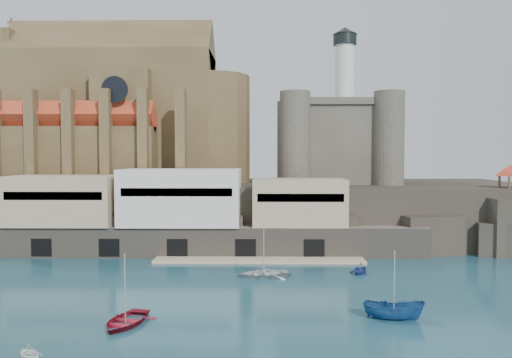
{
  "coord_description": "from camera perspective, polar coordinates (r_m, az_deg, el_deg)",
  "views": [
    {
      "loc": [
        2.56,
        -52.6,
        15.14
      ],
      "look_at": [
        1.34,
        32.0,
        11.09
      ],
      "focal_mm": 35.0,
      "sensor_mm": 36.0,
      "label": 1
    }
  ],
  "objects": [
    {
      "name": "boat_6",
      "position": [
        63.35,
        0.89,
        -11.08
      ],
      "size": [
        2.33,
        4.83,
        6.5
      ],
      "primitive_type": "imported",
      "rotation": [
        0.0,
        0.0,
        4.93
      ],
      "color": "silver",
      "rests_on": "ground"
    },
    {
      "name": "promontory",
      "position": [
        92.58,
        -0.88,
        -3.59
      ],
      "size": [
        100.0,
        36.0,
        10.0
      ],
      "color": "black",
      "rests_on": "ground"
    },
    {
      "name": "boat_7",
      "position": [
        66.26,
        11.78,
        -10.52
      ],
      "size": [
        3.42,
        3.1,
        3.38
      ],
      "primitive_type": "imported",
      "rotation": [
        0.0,
        0.0,
        5.7
      ],
      "color": "navy",
      "rests_on": "ground"
    },
    {
      "name": "boat_0",
      "position": [
        47.93,
        -14.69,
        -15.76
      ],
      "size": [
        4.61,
        2.28,
        6.21
      ],
      "primitive_type": "imported",
      "rotation": [
        0.0,
        0.0,
        6.05
      ],
      "color": "maroon",
      "rests_on": "ground"
    },
    {
      "name": "boat_2",
      "position": [
        49.42,
        15.47,
        -15.2
      ],
      "size": [
        2.44,
        2.39,
        5.56
      ],
      "primitive_type": "imported",
      "rotation": [
        0.0,
        0.0,
        1.42
      ],
      "color": "navy",
      "rests_on": "ground"
    },
    {
      "name": "boat_1",
      "position": [
        43.06,
        -24.46,
        -18.09
      ],
      "size": [
        2.5,
        2.64,
        2.63
      ],
      "primitive_type": "imported",
      "rotation": [
        0.0,
        0.0,
        0.9
      ],
      "color": "white",
      "rests_on": "ground"
    },
    {
      "name": "quay",
      "position": [
        77.28,
        -8.7,
        -4.03
      ],
      "size": [
        70.0,
        12.0,
        13.05
      ],
      "color": "#6F6559",
      "rests_on": "ground"
    },
    {
      "name": "castle_keep",
      "position": [
        94.7,
        9.06,
        4.63
      ],
      "size": [
        21.2,
        21.2,
        29.3
      ],
      "color": "#484238",
      "rests_on": "promontory"
    },
    {
      "name": "ground",
      "position": [
        54.8,
        -1.94,
        -13.3
      ],
      "size": [
        300.0,
        300.0,
        0.0
      ],
      "primitive_type": "plane",
      "color": "#194352",
      "rests_on": "ground"
    },
    {
      "name": "church",
      "position": [
        98.4,
        -15.02,
        6.72
      ],
      "size": [
        47.0,
        25.93,
        30.51
      ],
      "color": "brown",
      "rests_on": "promontory"
    }
  ]
}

